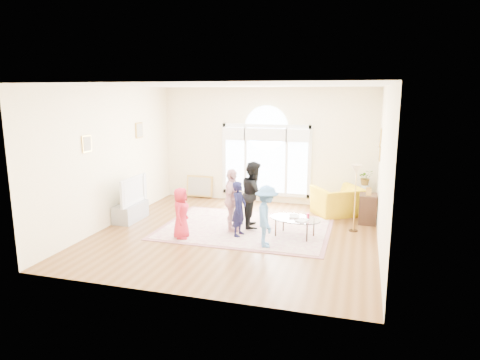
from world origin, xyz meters
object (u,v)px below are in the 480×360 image
(tv_console, at_px, (131,212))
(coffee_table, at_px, (295,219))
(area_rug, at_px, (246,228))
(television, at_px, (130,190))
(armchair, at_px, (337,201))

(tv_console, bearing_deg, coffee_table, -1.63)
(area_rug, distance_m, television, 2.95)
(tv_console, relative_size, armchair, 0.90)
(television, bearing_deg, coffee_table, -1.63)
(television, distance_m, coffee_table, 4.04)
(tv_console, xyz_separation_m, coffee_table, (4.03, -0.11, 0.19))
(tv_console, height_order, coffee_table, coffee_table)
(armchair, bearing_deg, tv_console, -12.44)
(area_rug, xyz_separation_m, tv_console, (-2.86, -0.17, 0.20))
(area_rug, height_order, armchair, armchair)
(television, bearing_deg, tv_console, 180.00)
(coffee_table, xyz_separation_m, armchair, (0.77, 1.98, -0.04))
(television, bearing_deg, armchair, 21.29)
(television, bearing_deg, area_rug, 3.32)
(tv_console, distance_m, television, 0.54)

